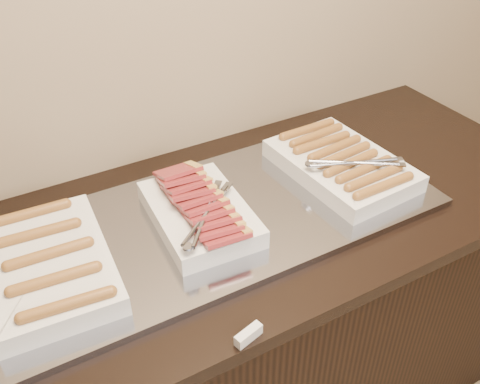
% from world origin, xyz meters
% --- Properties ---
extents(counter, '(2.06, 0.76, 0.90)m').
position_xyz_m(counter, '(0.00, 2.13, 0.45)').
color(counter, black).
rests_on(counter, ground).
extents(warming_tray, '(1.20, 0.50, 0.02)m').
position_xyz_m(warming_tray, '(0.00, 2.13, 0.91)').
color(warming_tray, '#91939F').
rests_on(warming_tray, counter).
extents(dish_left, '(0.28, 0.41, 0.07)m').
position_xyz_m(dish_left, '(-0.39, 2.13, 0.95)').
color(dish_left, silver).
rests_on(dish_left, warming_tray).
extents(dish_center, '(0.25, 0.35, 0.10)m').
position_xyz_m(dish_center, '(-0.02, 2.13, 0.96)').
color(dish_center, silver).
rests_on(dish_center, warming_tray).
extents(dish_right, '(0.29, 0.41, 0.08)m').
position_xyz_m(dish_right, '(0.42, 2.13, 0.95)').
color(dish_right, silver).
rests_on(dish_right, warming_tray).
extents(label_holder, '(0.07, 0.03, 0.03)m').
position_xyz_m(label_holder, '(-0.09, 1.77, 0.91)').
color(label_holder, silver).
rests_on(label_holder, counter).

